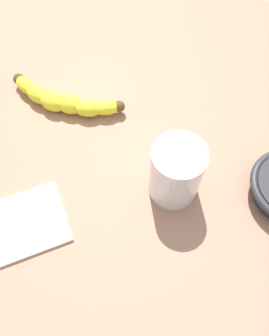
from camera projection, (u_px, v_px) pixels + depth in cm
name	position (u px, v px, depth cm)	size (l,w,h in cm)	color
wooden_tabletop	(149.00, 113.00, 65.39)	(120.00, 120.00, 3.00)	#A4745A
banana	(63.00, 101.00, 62.60)	(21.55, 10.62, 3.64)	yellow
smoothie_glass	(176.00, 173.00, 51.27)	(8.07, 8.07, 11.01)	silver
folded_napkin	(16.00, 227.00, 52.53)	(15.53, 10.69, 0.60)	white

